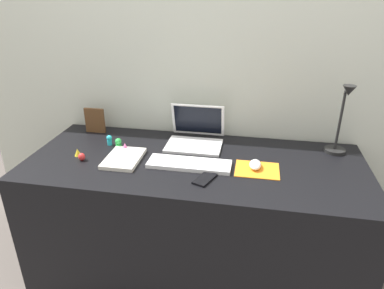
{
  "coord_description": "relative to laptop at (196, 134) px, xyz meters",
  "views": [
    {
      "loc": [
        0.28,
        -1.55,
        1.56
      ],
      "look_at": [
        -0.01,
        0.0,
        0.83
      ],
      "focal_mm": 32.69,
      "sensor_mm": 36.0,
      "label": 1
    }
  ],
  "objects": [
    {
      "name": "notebook_pad",
      "position": [
        -0.32,
        -0.28,
        -0.04
      ],
      "size": [
        0.17,
        0.24,
        0.02
      ],
      "primitive_type": "cube",
      "rotation": [
        0.0,
        0.0,
        0.01
      ],
      "color": "silver",
      "rests_on": "desk"
    },
    {
      "name": "mousepad",
      "position": [
        0.35,
        -0.26,
        -0.05
      ],
      "size": [
        0.21,
        0.17,
        0.0
      ],
      "primitive_type": "cube",
      "color": "orange",
      "rests_on": "desk"
    },
    {
      "name": "toy_figurine_yellow",
      "position": [
        -0.58,
        -0.28,
        -0.03
      ],
      "size": [
        0.03,
        0.03,
        0.04
      ],
      "primitive_type": "cone",
      "color": "yellow",
      "rests_on": "desk"
    },
    {
      "name": "desk",
      "position": [
        0.03,
        -0.22,
        -0.42
      ],
      "size": [
        1.71,
        0.72,
        0.74
      ],
      "primitive_type": "cube",
      "color": "black",
      "rests_on": "ground_plane"
    },
    {
      "name": "toy_figurine_cyan",
      "position": [
        -0.47,
        -0.12,
        -0.02
      ],
      "size": [
        0.03,
        0.03,
        0.06
      ],
      "color": "#28B7CC",
      "rests_on": "desk"
    },
    {
      "name": "picture_frame",
      "position": [
        -0.62,
        0.04,
        0.02
      ],
      "size": [
        0.12,
        0.02,
        0.15
      ],
      "primitive_type": "cube",
      "color": "brown",
      "rests_on": "desk"
    },
    {
      "name": "back_wall",
      "position": [
        0.03,
        0.18,
        0.01
      ],
      "size": [
        2.91,
        0.05,
        1.61
      ],
      "primitive_type": "cube",
      "color": "beige",
      "rests_on": "ground_plane"
    },
    {
      "name": "ground_plane",
      "position": [
        0.03,
        -0.22,
        -0.79
      ],
      "size": [
        6.0,
        6.0,
        0.0
      ],
      "primitive_type": "plane",
      "color": "#59514C"
    },
    {
      "name": "cell_phone",
      "position": [
        0.11,
        -0.4,
        -0.05
      ],
      "size": [
        0.11,
        0.14,
        0.01
      ],
      "primitive_type": "cube",
      "rotation": [
        0.0,
        0.0,
        -0.37
      ],
      "color": "black",
      "rests_on": "desk"
    },
    {
      "name": "laptop",
      "position": [
        0.0,
        0.0,
        0.0
      ],
      "size": [
        0.3,
        0.27,
        0.21
      ],
      "color": "white",
      "rests_on": "desk"
    },
    {
      "name": "keyboard",
      "position": [
        0.02,
        -0.28,
        -0.04
      ],
      "size": [
        0.41,
        0.13,
        0.02
      ],
      "primitive_type": "cube",
      "color": "white",
      "rests_on": "desk"
    },
    {
      "name": "toy_figurine_red",
      "position": [
        -0.53,
        -0.32,
        -0.03
      ],
      "size": [
        0.04,
        0.04,
        0.04
      ],
      "primitive_type": "ellipsoid",
      "color": "red",
      "rests_on": "desk"
    },
    {
      "name": "toy_figurine_green",
      "position": [
        -0.4,
        -0.15,
        -0.02
      ],
      "size": [
        0.03,
        0.03,
        0.06
      ],
      "color": "green",
      "rests_on": "desk"
    },
    {
      "name": "mouse",
      "position": [
        0.34,
        -0.25,
        -0.03
      ],
      "size": [
        0.06,
        0.1,
        0.03
      ],
      "primitive_type": "ellipsoid",
      "color": "white",
      "rests_on": "mousepad"
    },
    {
      "name": "toy_figurine_pink",
      "position": [
        -0.35,
        -0.17,
        -0.03
      ],
      "size": [
        0.04,
        0.04,
        0.05
      ],
      "primitive_type": "cone",
      "color": "pink",
      "rests_on": "desk"
    },
    {
      "name": "desk_lamp",
      "position": [
        0.75,
        -0.0,
        0.13
      ],
      "size": [
        0.11,
        0.14,
        0.38
      ],
      "color": "black",
      "rests_on": "desk"
    }
  ]
}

